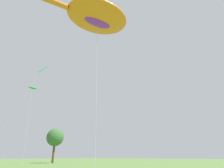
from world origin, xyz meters
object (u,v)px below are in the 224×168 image
small_kite_diamond_red (41,72)px  tree_shrub_far (55,138)px  big_show_kite (95,17)px  small_kite_box_yellow (33,88)px

small_kite_diamond_red → tree_shrub_far: 32.74m
big_show_kite → small_kite_box_yellow: 13.95m
tree_shrub_far → small_kite_diamond_red: bearing=-132.5°
small_kite_box_yellow → tree_shrub_far: 29.71m
small_kite_diamond_red → big_show_kite: bearing=113.0°
tree_shrub_far → small_kite_box_yellow: bearing=-134.9°
big_show_kite → tree_shrub_far: size_ratio=1.59×
small_kite_box_yellow → tree_shrub_far: (20.81, 20.87, -3.74)m
big_show_kite → small_kite_box_yellow: size_ratio=1.36×
big_show_kite → small_kite_box_yellow: big_show_kite is taller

